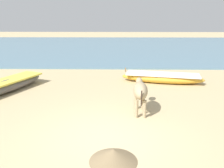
% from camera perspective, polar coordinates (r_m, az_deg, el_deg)
% --- Properties ---
extents(ground, '(80.00, 80.00, 0.00)m').
position_cam_1_polar(ground, '(6.61, -1.74, -12.86)').
color(ground, tan).
extents(sea_water, '(60.00, 20.00, 0.08)m').
position_cam_1_polar(sea_water, '(24.34, 0.30, 8.81)').
color(sea_water, slate).
rests_on(sea_water, ground).
extents(fishing_boat_1, '(4.06, 1.70, 0.66)m').
position_cam_1_polar(fishing_boat_1, '(11.89, 11.88, 1.50)').
color(fishing_boat_1, gold).
rests_on(fishing_boat_1, ground).
extents(fishing_boat_3, '(2.56, 4.08, 0.70)m').
position_cam_1_polar(fishing_boat_3, '(11.26, -24.00, -0.32)').
color(fishing_boat_3, '#5B5651').
rests_on(fishing_boat_3, ground).
extents(cow_adult_dun, '(0.52, 1.66, 1.07)m').
position_cam_1_polar(cow_adult_dun, '(7.98, 6.74, -1.68)').
color(cow_adult_dun, tan).
rests_on(cow_adult_dun, ground).
extents(debris_pile_0, '(1.46, 1.46, 0.31)m').
position_cam_1_polar(debris_pile_0, '(5.64, 0.34, -16.64)').
color(debris_pile_0, '#7A6647').
rests_on(debris_pile_0, ground).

